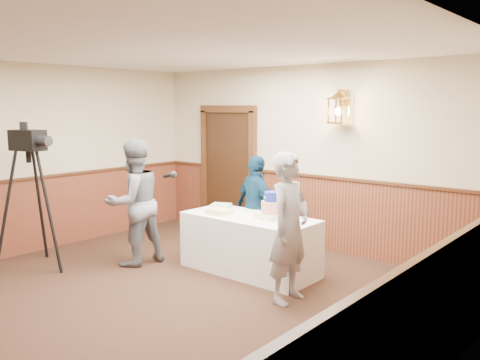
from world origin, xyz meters
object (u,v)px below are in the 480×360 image
object	(u,v)px
display_table	(250,244)
tiered_cake	(272,208)
sheet_cake_yellow	(220,212)
interviewer	(134,202)
sheet_cake_green	(221,206)
assistant_p	(256,208)
tv_camera_rig	(32,207)
baker	(289,228)

from	to	relation	value
display_table	tiered_cake	xyz separation A→B (m)	(0.30, 0.07, 0.51)
tiered_cake	sheet_cake_yellow	bearing A→B (deg)	-161.55
display_table	interviewer	xyz separation A→B (m)	(-1.44, -0.75, 0.49)
tiered_cake	interviewer	bearing A→B (deg)	-154.57
sheet_cake_green	interviewer	xyz separation A→B (m)	(-0.79, -0.91, 0.09)
assistant_p	sheet_cake_green	bearing A→B (deg)	62.89
display_table	sheet_cake_green	bearing A→B (deg)	165.97
interviewer	tv_camera_rig	distance (m)	1.34
baker	sheet_cake_green	bearing A→B (deg)	65.17
sheet_cake_green	tv_camera_rig	size ratio (longest dim) A/B	0.14
tiered_cake	baker	world-z (taller)	baker
display_table	tiered_cake	size ratio (longest dim) A/B	4.48
tiered_cake	sheet_cake_yellow	size ratio (longest dim) A/B	1.26
tiered_cake	baker	distance (m)	0.89
interviewer	tv_camera_rig	xyz separation A→B (m)	(-0.91, -0.99, -0.03)
tiered_cake	sheet_cake_yellow	world-z (taller)	tiered_cake
baker	tiered_cake	bearing A→B (deg)	46.78
tiered_cake	baker	bearing A→B (deg)	-40.94
display_table	sheet_cake_green	world-z (taller)	sheet_cake_green
display_table	sheet_cake_green	size ratio (longest dim) A/B	6.87
sheet_cake_green	tv_camera_rig	world-z (taller)	tv_camera_rig
display_table	tiered_cake	world-z (taller)	tiered_cake
assistant_p	tv_camera_rig	world-z (taller)	tv_camera_rig
baker	tv_camera_rig	size ratio (longest dim) A/B	0.90
interviewer	display_table	bearing A→B (deg)	124.04
tiered_cake	sheet_cake_green	bearing A→B (deg)	174.72
display_table	sheet_cake_yellow	xyz separation A→B (m)	(-0.39, -0.16, 0.41)
baker	sheet_cake_yellow	bearing A→B (deg)	73.13
tiered_cake	interviewer	xyz separation A→B (m)	(-1.74, -0.82, -0.02)
sheet_cake_yellow	baker	distance (m)	1.41
baker	assistant_p	distance (m)	1.62
display_table	sheet_cake_yellow	distance (m)	0.59
sheet_cake_green	baker	world-z (taller)	baker
display_table	interviewer	size ratio (longest dim) A/B	1.04
sheet_cake_yellow	assistant_p	world-z (taller)	assistant_p
sheet_cake_yellow	baker	size ratio (longest dim) A/B	0.19
baker	tv_camera_rig	bearing A→B (deg)	108.11
interviewer	baker	world-z (taller)	interviewer
sheet_cake_yellow	assistant_p	size ratio (longest dim) A/B	0.21
assistant_p	sheet_cake_yellow	bearing A→B (deg)	99.83
sheet_cake_green	assistant_p	bearing A→B (deg)	44.42
display_table	tv_camera_rig	bearing A→B (deg)	-143.36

